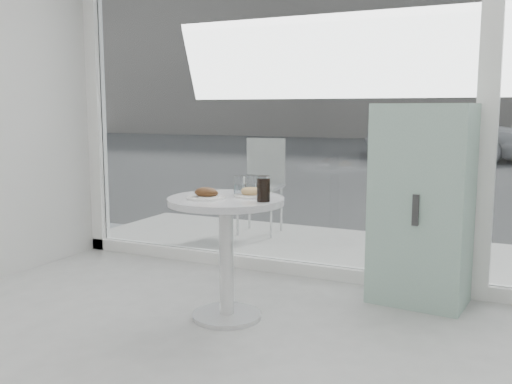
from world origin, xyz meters
The scene contains 13 objects.
storefront centered at (0.07, 3.00, 1.71)m, with size 5.00×0.14×3.00m.
main_table centered at (-0.50, 1.90, 0.55)m, with size 0.72×0.72×0.77m.
patio_deck centered at (0.00, 3.80, 0.03)m, with size 5.60×1.60×0.05m, color silver.
street centered at (0.00, 16.00, 0.00)m, with size 40.00×24.00×0.00m, color #3E3E3E.
far_building centered at (0.00, 25.00, 4.00)m, with size 40.00×2.00×8.00m, color gray.
mint_cabinet centered at (0.54, 2.73, 0.67)m, with size 0.66×0.47×1.34m.
patio_chair centered at (-1.28, 4.12, 0.60)m, with size 0.46×0.46×0.96m.
car_white centered at (-0.76, 14.72, 0.74)m, with size 1.74×4.31×1.47m, color silver.
plate_fritter centered at (-0.58, 1.81, 0.80)m, with size 0.24×0.24×0.07m.
plate_donut centered at (-0.38, 2.01, 0.79)m, with size 0.22×0.22×0.05m.
water_tumbler_a centered at (-0.47, 2.03, 0.82)m, with size 0.08×0.08×0.12m.
water_tumbler_b centered at (-0.43, 2.12, 0.82)m, with size 0.07×0.07×0.12m.
cola_glass centered at (-0.23, 1.87, 0.84)m, with size 0.08×0.08×0.15m.
Camera 1 is at (1.15, -1.14, 1.31)m, focal length 40.00 mm.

